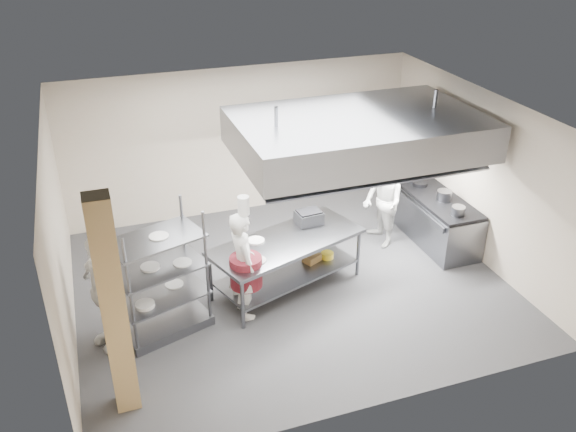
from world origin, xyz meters
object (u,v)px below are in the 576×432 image
object	(u,v)px
griddle	(309,218)
stockpot	(444,195)
chef_plating	(104,292)
island	(287,264)
chef_line	(383,202)
cooking_range	(436,221)
chef_head	(243,265)
pass_rack	(160,274)

from	to	relation	value
griddle	stockpot	bearing A→B (deg)	-3.98
chef_plating	stockpot	xyz separation A→B (m)	(6.12, 0.97, 0.09)
island	chef_line	bearing A→B (deg)	1.82
chef_plating	griddle	xyz separation A→B (m)	(3.45, 0.94, 0.11)
chef_line	griddle	distance (m)	1.66
island	chef_line	distance (m)	2.34
island	cooking_range	bearing A→B (deg)	-8.97
chef_line	stockpot	distance (m)	1.13
chef_head	chef_plating	distance (m)	2.05
griddle	chef_head	bearing A→B (deg)	-152.43
cooking_range	griddle	xyz separation A→B (m)	(-2.63, -0.14, 0.59)
cooking_range	chef_plating	world-z (taller)	chef_plating
griddle	chef_plating	bearing A→B (deg)	-169.40
chef_line	chef_plating	xyz separation A→B (m)	(-5.06, -1.34, 0.05)
pass_rack	cooking_range	bearing A→B (deg)	-7.43
pass_rack	cooking_range	size ratio (longest dim) A/B	0.97
island	pass_rack	bearing A→B (deg)	172.56
chef_head	chef_line	bearing A→B (deg)	-72.11
cooking_range	chef_line	world-z (taller)	chef_line
island	chef_plating	size ratio (longest dim) A/B	1.41
island	pass_rack	size ratio (longest dim) A/B	1.31
chef_head	stockpot	size ratio (longest dim) A/B	6.64
chef_line	griddle	bearing A→B (deg)	-76.58
cooking_range	pass_rack	bearing A→B (deg)	-169.23
chef_line	stockpot	bearing A→B (deg)	70.54
island	pass_rack	world-z (taller)	pass_rack
chef_line	island	bearing A→B (deg)	-69.51
island	chef_plating	bearing A→B (deg)	170.95
cooking_range	chef_head	world-z (taller)	chef_head
pass_rack	stockpot	size ratio (longest dim) A/B	7.28
island	cooking_range	distance (m)	3.22
pass_rack	chef_head	bearing A→B (deg)	-19.33
chef_line	chef_plating	size ratio (longest dim) A/B	0.95
cooking_range	chef_plating	distance (m)	6.20
pass_rack	stockpot	distance (m)	5.39
cooking_range	island	bearing A→B (deg)	-169.85
griddle	stockpot	size ratio (longest dim) A/B	1.60
chef_plating	griddle	distance (m)	3.58
chef_head	chef_line	xyz separation A→B (m)	(3.01, 1.28, -0.03)
chef_line	stockpot	xyz separation A→B (m)	(1.06, -0.36, 0.14)
pass_rack	griddle	bearing A→B (deg)	-0.19
chef_plating	stockpot	world-z (taller)	chef_plating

